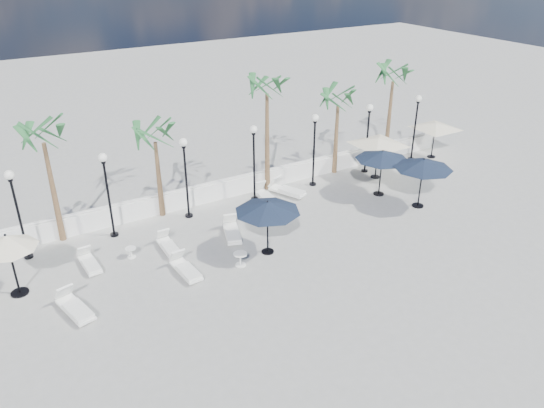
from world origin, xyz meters
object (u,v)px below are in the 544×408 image
lounger_2 (168,245)px  lounger_4 (232,231)px  parasol_navy_right (382,156)px  parasol_navy_left (268,207)px  parasol_cream_sq_b (436,123)px  parasol_cream_sq_a (379,139)px  lounger_1 (89,263)px  lounger_5 (265,196)px  lounger_0 (75,307)px  parasol_navy_mid (423,164)px  parasol_cream_small (7,243)px  lounger_6 (287,190)px  lounger_3 (186,269)px

lounger_2 → lounger_4: 2.81m
lounger_2 → parasol_navy_right: (11.11, -0.31, 1.89)m
parasol_navy_left → parasol_cream_sq_b: size_ratio=0.60×
lounger_4 → parasol_cream_sq_a: bearing=29.4°
lounger_1 → parasol_cream_sq_b: size_ratio=0.37×
lounger_1 → parasol_navy_left: parasol_navy_left is taller
lounger_5 → parasol_cream_sq_a: bearing=-0.6°
lounger_4 → parasol_cream_sq_a: size_ratio=0.41×
lounger_0 → parasol_navy_right: size_ratio=0.75×
parasol_navy_left → parasol_navy_right: size_ratio=1.00×
parasol_navy_right → parasol_cream_sq_b: (6.12, 2.37, -0.01)m
parasol_navy_mid → parasol_cream_sq_b: (5.37, 4.36, -0.11)m
parasol_cream_sq_a → lounger_1: bearing=-176.0°
parasol_navy_mid → lounger_4: bearing=167.7°
parasol_cream_small → lounger_2: bearing=1.0°
parasol_navy_mid → parasol_cream_sq_a: bearing=82.1°
parasol_navy_mid → parasol_cream_sq_a: (0.52, 3.74, 0.02)m
lounger_1 → lounger_4: (5.93, -0.67, 0.03)m
parasol_cream_small → lounger_4: bearing=-1.5°
lounger_6 → parasol_cream_sq_b: parasol_cream_sq_b is taller
lounger_4 → lounger_6: bearing=48.0°
parasol_navy_left → parasol_navy_right: 7.89m
lounger_3 → parasol_cream_sq_a: 13.05m
parasol_cream_sq_a → lounger_3: bearing=-164.6°
lounger_3 → parasol_cream_small: 6.32m
lounger_3 → parasol_navy_right: size_ratio=0.70×
parasol_navy_mid → parasol_cream_small: bearing=172.9°
lounger_5 → parasol_navy_right: 6.08m
lounger_4 → parasol_cream_sq_a: parasol_cream_sq_a is taller
lounger_1 → parasol_cream_sq_b: parasol_cream_sq_b is taller
lounger_2 → parasol_cream_small: 6.09m
parasol_navy_right → parasol_cream_sq_b: size_ratio=0.59×
lounger_1 → lounger_3: (3.09, -2.34, 0.02)m
parasol_cream_sq_b → parasol_navy_mid: bearing=-140.9°
lounger_5 → parasol_cream_sq_a: 6.86m
parasol_cream_sq_b → lounger_5: bearing=179.9°
lounger_6 → lounger_5: bearing=155.5°
parasol_navy_left → parasol_cream_sq_b: (13.76, 4.30, 0.00)m
parasol_navy_right → lounger_3: bearing=-171.4°
parasol_navy_left → parasol_cream_sq_a: size_ratio=0.55×
lounger_0 → lounger_1: lounger_0 is taller
lounger_1 → lounger_2: lounger_2 is taller
lounger_6 → lounger_2: bearing=171.8°
lounger_5 → lounger_6: bearing=4.9°
lounger_0 → parasol_cream_sq_a: parasol_cream_sq_a is taller
parasol_cream_sq_b → parasol_cream_small: size_ratio=1.80×
lounger_1 → lounger_2: size_ratio=0.98×
lounger_5 → parasol_navy_right: (5.27, -2.39, 1.87)m
parasol_navy_mid → lounger_2: bearing=169.0°
lounger_4 → parasol_navy_left: (0.67, -1.92, 1.85)m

